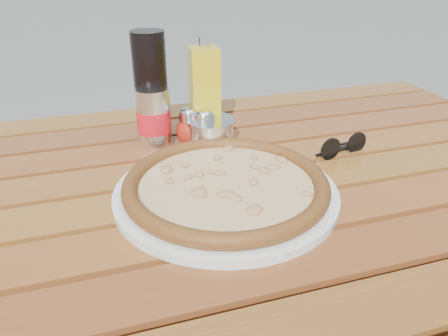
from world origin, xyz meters
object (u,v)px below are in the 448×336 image
object	(u,v)px
sunglasses	(343,146)
pizza	(226,184)
soda_can	(154,119)
plate	(226,193)
table	(227,227)
dark_bottle	(151,88)
oregano_shaker	(204,130)
olive_oil_cruet	(205,95)
parmesan_tin	(211,133)
pepper_shaker	(189,127)

from	to	relation	value
sunglasses	pizza	bearing A→B (deg)	-171.05
soda_can	plate	bearing A→B (deg)	-72.22
table	pizza	bearing A→B (deg)	-114.73
pizza	dark_bottle	world-z (taller)	dark_bottle
plate	oregano_shaker	world-z (taller)	oregano_shaker
dark_bottle	oregano_shaker	bearing A→B (deg)	-41.35
pizza	sunglasses	world-z (taller)	sunglasses
dark_bottle	olive_oil_cruet	size ratio (longest dim) A/B	1.05
sunglasses	dark_bottle	bearing A→B (deg)	142.25
soda_can	dark_bottle	bearing A→B (deg)	82.79
olive_oil_cruet	sunglasses	world-z (taller)	olive_oil_cruet
soda_can	oregano_shaker	bearing A→B (deg)	-23.12
plate	pizza	xyz separation A→B (m)	(0.00, 0.00, 0.02)
table	parmesan_tin	size ratio (longest dim) A/B	11.28
table	soda_can	distance (m)	0.26
oregano_shaker	dark_bottle	world-z (taller)	dark_bottle
parmesan_tin	sunglasses	distance (m)	0.26
olive_oil_cruet	plate	bearing A→B (deg)	-97.37
pizza	table	bearing A→B (deg)	65.27
dark_bottle	sunglasses	distance (m)	0.39
table	olive_oil_cruet	bearing A→B (deg)	84.54
olive_oil_cruet	parmesan_tin	bearing A→B (deg)	-89.69
table	dark_bottle	world-z (taller)	dark_bottle
pizza	dark_bottle	distance (m)	0.29
table	plate	distance (m)	0.09
pizza	soda_can	bearing A→B (deg)	107.78
pepper_shaker	soda_can	size ratio (longest dim) A/B	0.68
table	sunglasses	world-z (taller)	sunglasses
pepper_shaker	sunglasses	distance (m)	0.30
pepper_shaker	table	bearing A→B (deg)	-84.89
sunglasses	olive_oil_cruet	bearing A→B (deg)	138.66
plate	parmesan_tin	world-z (taller)	parmesan_tin
oregano_shaker	sunglasses	xyz separation A→B (m)	(0.25, -0.11, -0.02)
pepper_shaker	oregano_shaker	world-z (taller)	same
dark_bottle	table	bearing A→B (deg)	-72.17
table	plate	xyz separation A→B (m)	(-0.01, -0.02, 0.08)
pizza	soda_can	world-z (taller)	soda_can
pizza	olive_oil_cruet	xyz separation A→B (m)	(0.03, 0.23, 0.07)
pepper_shaker	olive_oil_cruet	distance (m)	0.07
table	oregano_shaker	bearing A→B (deg)	87.56
plate	soda_can	world-z (taller)	soda_can
pizza	pepper_shaker	distance (m)	0.22
table	pepper_shaker	world-z (taller)	pepper_shaker
dark_bottle	soda_can	distance (m)	0.06
parmesan_tin	dark_bottle	bearing A→B (deg)	142.75
soda_can	sunglasses	bearing A→B (deg)	-23.28
pepper_shaker	sunglasses	size ratio (longest dim) A/B	0.74
soda_can	parmesan_tin	xyz separation A→B (m)	(0.11, -0.04, -0.03)
table	pepper_shaker	distance (m)	0.23
parmesan_tin	sunglasses	bearing A→B (deg)	-24.57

